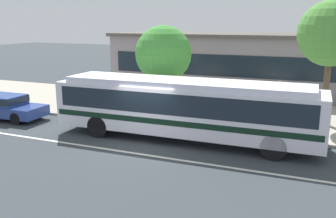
{
  "coord_description": "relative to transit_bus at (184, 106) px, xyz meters",
  "views": [
    {
      "loc": [
        6.75,
        -13.27,
        5.14
      ],
      "look_at": [
        0.47,
        1.73,
        1.3
      ],
      "focal_mm": 39.92,
      "sensor_mm": 36.0,
      "label": 1
    }
  ],
  "objects": [
    {
      "name": "lane_stripe_center",
      "position": [
        -1.31,
        -2.39,
        -1.56
      ],
      "size": [
        56.0,
        0.16,
        0.01
      ],
      "primitive_type": "cube",
      "color": "silver",
      "rests_on": "ground_plane"
    },
    {
      "name": "pedestrian_waiting_near_sign",
      "position": [
        3.45,
        1.82,
        -0.51
      ],
      "size": [
        0.39,
        0.39,
        1.59
      ],
      "color": "#243948",
      "rests_on": "sidewalk_slab"
    },
    {
      "name": "ground_plane",
      "position": [
        -1.31,
        -1.59,
        -1.56
      ],
      "size": [
        120.0,
        120.0,
        0.0
      ],
      "primitive_type": "plane",
      "color": "#33393E"
    },
    {
      "name": "sidewalk_slab",
      "position": [
        -1.31,
        5.35,
        -1.5
      ],
      "size": [
        60.0,
        8.0,
        0.12
      ],
      "primitive_type": "cube",
      "color": "#A39C8C",
      "rests_on": "ground_plane"
    },
    {
      "name": "street_tree_mid_block",
      "position": [
        5.63,
        4.85,
        2.98
      ],
      "size": [
        3.16,
        3.16,
        6.03
      ],
      "color": "brown",
      "rests_on": "sidewalk_slab"
    },
    {
      "name": "transit_bus",
      "position": [
        0.0,
        0.0,
        0.0
      ],
      "size": [
        11.69,
        2.64,
        2.67
      ],
      "color": "silver",
      "rests_on": "ground_plane"
    },
    {
      "name": "station_building",
      "position": [
        -0.99,
        13.0,
        0.58
      ],
      "size": [
        17.63,
        6.95,
        4.27
      ],
      "color": "gray",
      "rests_on": "ground_plane"
    },
    {
      "name": "sedan_behind_bus",
      "position": [
        -10.36,
        -0.24,
        -0.84
      ],
      "size": [
        4.7,
        1.84,
        1.29
      ],
      "color": "navy",
      "rests_on": "ground_plane"
    },
    {
      "name": "street_tree_near_stop",
      "position": [
        -2.47,
        3.42,
        1.87
      ],
      "size": [
        2.99,
        2.99,
        4.83
      ],
      "color": "brown",
      "rests_on": "sidewalk_slab"
    },
    {
      "name": "bus_stop_sign",
      "position": [
        3.73,
        1.83,
        0.14
      ],
      "size": [
        0.08,
        0.44,
        2.45
      ],
      "color": "gray",
      "rests_on": "sidewalk_slab"
    },
    {
      "name": "pedestrian_standing_by_tree",
      "position": [
        0.9,
        2.74,
        -0.47
      ],
      "size": [
        0.4,
        0.4,
        1.65
      ],
      "color": "olive",
      "rests_on": "sidewalk_slab"
    },
    {
      "name": "pedestrian_walking_along_curb",
      "position": [
        5.12,
        2.21,
        -0.43
      ],
      "size": [
        0.36,
        0.36,
        1.73
      ],
      "color": "#755B4C",
      "rests_on": "sidewalk_slab"
    }
  ]
}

